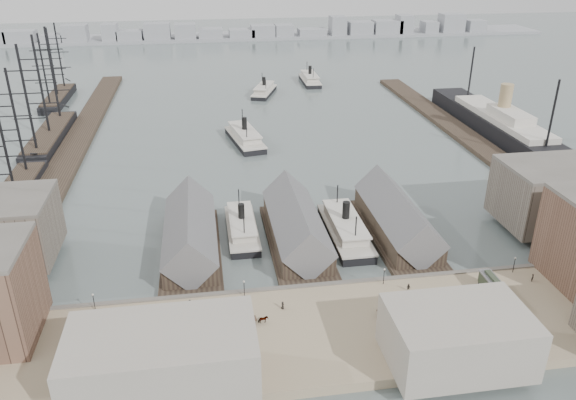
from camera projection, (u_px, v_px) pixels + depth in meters
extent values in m
plane|color=#4F5B5A|center=(309.00, 280.00, 125.97)|extent=(900.00, 900.00, 0.00)
cube|color=gray|center=(328.00, 333.00, 107.66)|extent=(180.00, 30.00, 2.00)
cube|color=#59544C|center=(313.00, 289.00, 120.83)|extent=(180.00, 1.20, 2.30)
cube|color=#2D231C|center=(75.00, 145.00, 205.51)|extent=(10.00, 220.00, 1.60)
cube|color=#2D231C|center=(463.00, 134.00, 217.11)|extent=(10.00, 180.00, 1.60)
cube|color=#2D231C|center=(191.00, 251.00, 136.37)|extent=(14.00, 42.00, 1.20)
cube|color=#2D231C|center=(191.00, 238.00, 135.95)|extent=(12.00, 36.00, 5.00)
cube|color=#59595B|center=(190.00, 229.00, 134.85)|extent=(12.60, 37.00, 12.60)
cube|color=#2D231C|center=(297.00, 243.00, 140.03)|extent=(14.00, 42.00, 1.20)
cube|color=#2D231C|center=(296.00, 230.00, 139.61)|extent=(12.00, 36.00, 5.00)
cube|color=#59595B|center=(296.00, 221.00, 138.50)|extent=(12.60, 37.00, 12.60)
cube|color=#2D231C|center=(397.00, 235.00, 143.69)|extent=(14.00, 42.00, 1.20)
cube|color=#2D231C|center=(396.00, 223.00, 143.27)|extent=(12.00, 36.00, 5.00)
cube|color=#59595B|center=(397.00, 214.00, 142.16)|extent=(12.60, 37.00, 12.60)
cube|color=#60564C|center=(557.00, 195.00, 144.92)|extent=(28.00, 20.00, 15.00)
cube|color=gray|center=(457.00, 337.00, 97.19)|extent=(24.00, 16.00, 10.00)
cube|color=gray|center=(163.00, 363.00, 89.73)|extent=(30.00, 16.00, 12.00)
cylinder|color=black|center=(94.00, 303.00, 111.77)|extent=(0.16, 0.16, 3.60)
sphere|color=beige|center=(93.00, 295.00, 110.96)|extent=(0.44, 0.44, 0.44)
cylinder|color=black|center=(244.00, 289.00, 115.99)|extent=(0.16, 0.16, 3.60)
sphere|color=beige|center=(244.00, 282.00, 115.18)|extent=(0.44, 0.44, 0.44)
cylinder|color=black|center=(384.00, 277.00, 120.21)|extent=(0.16, 0.16, 3.60)
sphere|color=beige|center=(384.00, 269.00, 119.40)|extent=(0.44, 0.44, 0.44)
cylinder|color=black|center=(514.00, 265.00, 124.43)|extent=(0.16, 0.16, 3.60)
sphere|color=beige|center=(515.00, 258.00, 123.62)|extent=(0.44, 0.44, 0.44)
cube|color=gray|center=(225.00, 36.00, 429.65)|extent=(500.00, 40.00, 2.00)
cube|color=gray|center=(21.00, 38.00, 398.53)|extent=(20.65, 14.00, 10.28)
cube|color=gray|center=(53.00, 39.00, 402.21)|extent=(14.71, 14.00, 7.23)
cube|color=gray|center=(75.00, 34.00, 403.13)|extent=(17.63, 14.00, 13.23)
cube|color=gray|center=(110.00, 33.00, 406.51)|extent=(10.74, 14.00, 13.58)
cube|color=gray|center=(130.00, 36.00, 409.47)|extent=(18.06, 14.00, 8.64)
cube|color=gray|center=(157.00, 32.00, 411.29)|extent=(18.55, 14.00, 13.29)
cube|color=gray|center=(185.00, 32.00, 414.31)|extent=(15.33, 14.00, 12.47)
cube|color=gray|center=(211.00, 34.00, 417.70)|extent=(17.56, 14.00, 8.72)
cube|color=gray|center=(242.00, 34.00, 421.20)|extent=(18.76, 14.00, 7.63)
cube|color=gray|center=(263.00, 32.00, 422.86)|extent=(17.61, 14.00, 10.35)
cube|color=gray|center=(284.00, 31.00, 425.14)|extent=(13.38, 14.00, 10.30)
cube|color=gray|center=(312.00, 33.00, 428.93)|extent=(20.73, 14.00, 6.75)
cube|color=gray|center=(338.00, 27.00, 429.89)|extent=(11.51, 14.00, 15.57)
cube|color=gray|center=(360.00, 29.00, 433.30)|extent=(18.17, 14.00, 11.26)
cube|color=gray|center=(387.00, 28.00, 436.24)|extent=(21.81, 14.00, 11.83)
cube|color=gray|center=(404.00, 25.00, 437.41)|extent=(11.12, 14.00, 15.50)
cube|color=gray|center=(429.00, 28.00, 441.42)|extent=(10.90, 14.00, 10.29)
cube|color=gray|center=(451.00, 24.00, 442.83)|extent=(17.95, 14.00, 15.72)
cube|color=gray|center=(475.00, 27.00, 446.75)|extent=(14.21, 14.00, 10.51)
cube|color=black|center=(242.00, 231.00, 145.22)|extent=(7.26, 25.42, 1.63)
cube|color=beige|center=(242.00, 227.00, 144.72)|extent=(7.63, 25.42, 0.45)
cube|color=beige|center=(242.00, 223.00, 144.18)|extent=(5.90, 18.16, 2.00)
cube|color=beige|center=(242.00, 218.00, 143.64)|extent=(6.35, 19.97, 0.36)
cylinder|color=black|center=(241.00, 211.00, 142.79)|extent=(1.63, 1.63, 4.09)
cylinder|color=black|center=(239.00, 199.00, 150.18)|extent=(0.27, 0.27, 5.45)
cylinder|color=black|center=(244.00, 227.00, 135.56)|extent=(0.27, 0.27, 5.45)
cube|color=black|center=(345.00, 233.00, 143.93)|extent=(8.31, 29.07, 1.87)
cube|color=beige|center=(345.00, 229.00, 143.36)|extent=(8.72, 29.07, 0.52)
cube|color=beige|center=(345.00, 224.00, 142.74)|extent=(6.75, 20.77, 2.28)
cube|color=beige|center=(346.00, 219.00, 142.12)|extent=(7.27, 22.84, 0.42)
cylinder|color=black|center=(346.00, 210.00, 141.15)|extent=(1.87, 1.87, 4.67)
cylinder|color=black|center=(337.00, 196.00, 149.60)|extent=(0.31, 0.31, 6.23)
cylinder|color=black|center=(356.00, 228.00, 132.88)|extent=(0.31, 0.31, 6.23)
cube|color=black|center=(245.00, 141.00, 209.66)|extent=(13.42, 30.19, 1.87)
cube|color=beige|center=(245.00, 137.00, 209.09)|extent=(13.83, 30.26, 0.52)
cube|color=beige|center=(245.00, 133.00, 208.47)|extent=(10.39, 21.71, 2.29)
cube|color=beige|center=(245.00, 130.00, 207.85)|extent=(11.27, 23.85, 0.42)
cylinder|color=black|center=(244.00, 124.00, 206.88)|extent=(1.87, 1.87, 4.69)
cylinder|color=black|center=(242.00, 117.00, 215.35)|extent=(0.31, 0.31, 6.25)
cylinder|color=black|center=(247.00, 132.00, 198.58)|extent=(0.31, 0.31, 6.25)
cube|color=black|center=(264.00, 93.00, 274.47)|extent=(15.29, 26.28, 1.63)
cube|color=beige|center=(264.00, 91.00, 273.97)|extent=(15.63, 26.40, 0.45)
cube|color=beige|center=(264.00, 88.00, 273.43)|extent=(11.59, 19.01, 1.99)
cube|color=beige|center=(264.00, 85.00, 272.90)|extent=(12.62, 20.86, 0.36)
cylinder|color=black|center=(264.00, 81.00, 272.05)|extent=(1.63, 1.63, 4.07)
cylinder|color=black|center=(262.00, 78.00, 279.41)|extent=(0.27, 0.27, 5.42)
cylinder|color=black|center=(266.00, 86.00, 264.85)|extent=(0.27, 0.27, 5.42)
cube|color=black|center=(310.00, 82.00, 295.88)|extent=(8.06, 26.98, 1.73)
cube|color=beige|center=(310.00, 79.00, 295.35)|extent=(8.45, 26.99, 0.48)
cube|color=beige|center=(310.00, 77.00, 294.78)|extent=(6.51, 19.28, 2.11)
cube|color=beige|center=(310.00, 74.00, 294.21)|extent=(7.02, 21.21, 0.38)
cylinder|color=black|center=(310.00, 70.00, 293.32)|extent=(1.73, 1.73, 4.32)
cylinder|color=black|center=(307.00, 67.00, 301.12)|extent=(0.29, 0.29, 5.76)
cylinder|color=black|center=(313.00, 74.00, 285.67)|extent=(0.29, 0.29, 5.76)
cube|color=black|center=(9.00, 204.00, 157.74)|extent=(8.67, 59.74, 3.47)
cube|color=#2D231C|center=(7.00, 198.00, 156.88)|extent=(8.19, 53.77, 0.58)
cylinder|color=black|center=(3.00, 137.00, 156.53)|extent=(0.77, 0.77, 32.76)
cylinder|color=black|center=(16.00, 122.00, 169.00)|extent=(0.77, 0.77, 32.76)
cube|color=black|center=(51.00, 137.00, 210.42)|extent=(9.56, 55.22, 3.82)
cube|color=#2D231C|center=(49.00, 131.00, 209.48)|extent=(9.03, 49.70, 0.64)
cylinder|color=black|center=(27.00, 100.00, 184.93)|extent=(0.85, 0.85, 36.10)
cylinder|color=black|center=(41.00, 86.00, 202.22)|extent=(0.85, 0.85, 36.10)
cylinder|color=black|center=(53.00, 74.00, 219.50)|extent=(0.85, 0.85, 36.10)
cube|color=black|center=(58.00, 98.00, 261.85)|extent=(8.19, 45.51, 3.28)
cube|color=#2D231C|center=(58.00, 94.00, 261.04)|extent=(7.74, 40.96, 0.55)
cylinder|color=black|center=(44.00, 70.00, 240.57)|extent=(0.73, 0.73, 30.95)
cylinder|color=black|center=(52.00, 63.00, 254.82)|extent=(0.73, 0.73, 30.95)
cylinder|color=black|center=(59.00, 56.00, 269.07)|extent=(0.73, 0.73, 30.95)
cube|color=black|center=(500.00, 128.00, 216.00)|extent=(13.89, 101.53, 6.41)
cube|color=beige|center=(502.00, 117.00, 214.18)|extent=(11.76, 58.78, 2.14)
cube|color=beige|center=(510.00, 115.00, 208.27)|extent=(8.55, 21.37, 3.21)
cylinder|color=tan|center=(505.00, 98.00, 211.01)|extent=(4.70, 4.70, 10.69)
cube|color=black|center=(493.00, 295.00, 116.48)|extent=(2.44, 9.33, 0.78)
cube|color=#2B3426|center=(495.00, 289.00, 115.78)|extent=(2.54, 9.82, 2.55)
cube|color=#59595B|center=(496.00, 283.00, 115.17)|extent=(2.74, 10.21, 0.29)
imported|color=black|center=(137.00, 337.00, 103.65)|extent=(1.86, 1.85, 1.53)
cube|color=#3F2D21|center=(126.00, 344.00, 101.72)|extent=(2.92, 2.88, 0.25)
cylinder|color=black|center=(128.00, 347.00, 101.48)|extent=(0.85, 0.82, 1.10)
cylinder|color=black|center=(123.00, 344.00, 102.25)|extent=(0.85, 0.82, 1.10)
imported|color=black|center=(263.00, 320.00, 108.39)|extent=(1.96, 1.08, 1.58)
cube|color=#3F2D21|center=(250.00, 320.00, 108.27)|extent=(2.77, 1.81, 0.25)
cylinder|color=black|center=(250.00, 323.00, 107.79)|extent=(1.10, 0.22, 1.10)
cylinder|color=black|center=(250.00, 319.00, 109.05)|extent=(1.10, 0.22, 1.10)
imported|color=black|center=(397.00, 312.00, 110.66)|extent=(1.60, 1.82, 1.71)
cube|color=#3F2D21|center=(384.00, 312.00, 110.49)|extent=(2.73, 1.73, 0.25)
cylinder|color=black|center=(385.00, 315.00, 110.01)|extent=(1.10, 0.18, 1.10)
cylinder|color=black|center=(383.00, 311.00, 111.27)|extent=(1.10, 0.18, 1.10)
imported|color=black|center=(116.00, 315.00, 109.72)|extent=(0.68, 0.59, 1.57)
imported|color=black|center=(131.00, 332.00, 105.07)|extent=(0.90, 0.76, 1.62)
imported|color=black|center=(190.00, 304.00, 112.91)|extent=(0.67, 1.17, 1.81)
imported|color=black|center=(234.00, 342.00, 102.41)|extent=(1.00, 0.80, 1.59)
imported|color=black|center=(283.00, 305.00, 112.56)|extent=(0.79, 0.96, 1.67)
imported|color=black|center=(391.00, 306.00, 112.15)|extent=(0.77, 0.66, 1.80)
imported|color=black|center=(409.00, 288.00, 118.16)|extent=(1.08, 1.07, 1.76)
imported|color=black|center=(525.00, 326.00, 106.65)|extent=(1.08, 1.26, 1.68)
imported|color=black|center=(501.00, 292.00, 116.98)|extent=(0.91, 0.92, 1.57)
imported|color=black|center=(533.00, 278.00, 121.56)|extent=(0.80, 0.81, 1.80)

